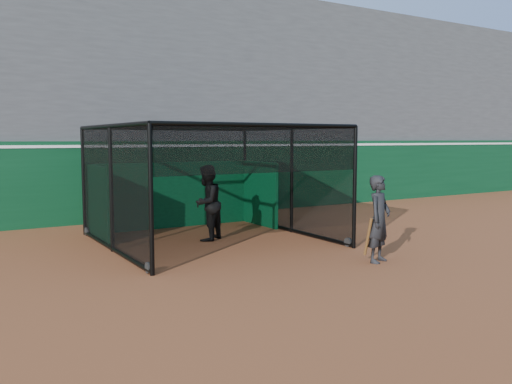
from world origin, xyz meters
TOP-DOWN VIEW (x-y plane):
  - ground at (0.00, 0.00)m, footprint 120.00×120.00m
  - outfield_wall at (0.00, 8.50)m, footprint 50.00×0.50m
  - grandstand at (0.00, 12.27)m, footprint 50.00×7.85m
  - batting_cage at (0.14, 3.98)m, footprint 5.07×5.24m
  - batter at (0.10, 4.08)m, footprint 1.18×1.14m
  - on_deck_player at (2.11, 0.03)m, footprint 0.78×0.67m

SIDE VIEW (x-z plane):
  - ground at x=0.00m, z-range 0.00..0.00m
  - on_deck_player at x=2.11m, z-range 0.00..1.82m
  - batter at x=0.10m, z-range 0.00..1.92m
  - outfield_wall at x=0.00m, z-range 0.04..2.54m
  - batting_cage at x=0.14m, z-range 0.00..2.86m
  - grandstand at x=0.00m, z-range 0.00..8.95m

